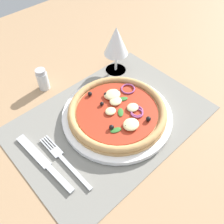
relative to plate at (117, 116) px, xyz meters
The scene contains 8 objects.
ground_plane 2.90cm from the plate, 155.81° to the left, with size 190.00×140.00×2.40cm, color #9E7A56.
placemat 2.00cm from the plate, 155.81° to the left, with size 49.72×34.50×0.40cm, color slate.
plate is the anchor object (origin of this frame).
pizza 1.77cm from the plate, 10.21° to the left, with size 25.42×25.42×2.59cm.
fork 17.78cm from the plate, behind, with size 2.25×18.02×0.44cm.
knife 21.47cm from the plate, behind, with size 2.83×20.06×0.62cm.
wine_glass 21.67cm from the plate, 47.67° to the left, with size 7.20×7.20×14.90cm.
pepper_shaker 24.26cm from the plate, 108.39° to the left, with size 3.20×3.20×6.70cm.
Camera 1 is at (-26.83, -29.49, 49.27)cm, focal length 38.73 mm.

